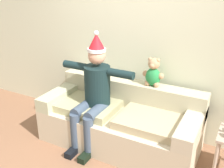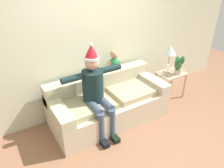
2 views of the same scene
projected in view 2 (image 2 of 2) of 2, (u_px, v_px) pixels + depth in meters
The scene contains 10 objects.
ground_plane at pixel (142, 152), 3.30m from camera, with size 10.00×10.00×0.00m, color #8A5E44.
back_wall at pixel (92, 40), 3.80m from camera, with size 7.00×0.10×2.70m, color beige.
couch at pixel (108, 103), 3.89m from camera, with size 2.07×0.91×0.80m.
person_seated at pixel (96, 90), 3.40m from camera, with size 1.02×0.77×1.53m.
teddy_bear at pixel (114, 61), 3.94m from camera, with size 0.29×0.17×0.38m.
side_table at pixel (171, 77), 4.47m from camera, with size 0.55×0.42×0.57m.
table_lamp at pixel (170, 51), 4.25m from camera, with size 0.24×0.24×0.57m.
potted_plant at pixel (179, 65), 4.30m from camera, with size 0.26×0.24×0.40m.
candle_tall at pixel (168, 69), 4.27m from camera, with size 0.04×0.04×0.22m.
candle_short at pixel (176, 65), 4.47m from camera, with size 0.04×0.04×0.20m.
Camera 2 is at (-1.66, -1.78, 2.50)m, focal length 34.63 mm.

